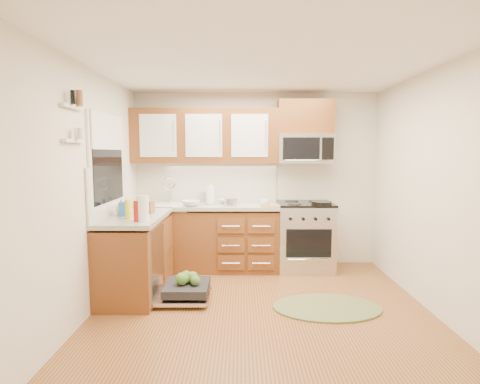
{
  "coord_description": "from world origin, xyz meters",
  "views": [
    {
      "loc": [
        -0.21,
        -3.74,
        1.64
      ],
      "look_at": [
        -0.23,
        0.85,
        1.16
      ],
      "focal_mm": 28.0,
      "sensor_mm": 36.0,
      "label": 1
    }
  ],
  "objects_px": {
    "microwave": "(305,149)",
    "skillet": "(322,203)",
    "stock_pot": "(231,202)",
    "bowl_a": "(228,201)",
    "rug": "(327,307)",
    "paper_towel_roll": "(143,208)",
    "cup": "(265,203)",
    "cutting_board": "(271,206)",
    "dishwasher": "(184,291)",
    "range": "(305,236)",
    "bowl_b": "(191,203)",
    "upper_cabinets": "(205,136)",
    "sink": "(167,213)"
  },
  "relations": [
    {
      "from": "skillet",
      "to": "rug",
      "type": "bearing_deg",
      "value": -98.13
    },
    {
      "from": "range",
      "to": "rug",
      "type": "bearing_deg",
      "value": -89.28
    },
    {
      "from": "microwave",
      "to": "rug",
      "type": "height_order",
      "value": "microwave"
    },
    {
      "from": "cutting_board",
      "to": "paper_towel_roll",
      "type": "relative_size",
      "value": 0.95
    },
    {
      "from": "range",
      "to": "bowl_b",
      "type": "xyz_separation_m",
      "value": [
        -1.57,
        -0.18,
        0.49
      ]
    },
    {
      "from": "microwave",
      "to": "bowl_a",
      "type": "bearing_deg",
      "value": -178.48
    },
    {
      "from": "rug",
      "to": "stock_pot",
      "type": "height_order",
      "value": "stock_pot"
    },
    {
      "from": "skillet",
      "to": "cutting_board",
      "type": "distance_m",
      "value": 0.68
    },
    {
      "from": "rug",
      "to": "paper_towel_roll",
      "type": "relative_size",
      "value": 4.24
    },
    {
      "from": "skillet",
      "to": "paper_towel_roll",
      "type": "bearing_deg",
      "value": -153.8
    },
    {
      "from": "microwave",
      "to": "skillet",
      "type": "xyz_separation_m",
      "value": [
        0.17,
        -0.37,
        -0.72
      ]
    },
    {
      "from": "upper_cabinets",
      "to": "dishwasher",
      "type": "xyz_separation_m",
      "value": [
        -0.13,
        -1.27,
        -1.77
      ]
    },
    {
      "from": "rug",
      "to": "paper_towel_roll",
      "type": "xyz_separation_m",
      "value": [
        -1.95,
        0.07,
        1.05
      ]
    },
    {
      "from": "stock_pot",
      "to": "paper_towel_roll",
      "type": "xyz_separation_m",
      "value": [
        -0.89,
        -1.13,
        0.08
      ]
    },
    {
      "from": "range",
      "to": "microwave",
      "type": "xyz_separation_m",
      "value": [
        0.0,
        0.12,
        1.23
      ]
    },
    {
      "from": "skillet",
      "to": "cup",
      "type": "relative_size",
      "value": 2.11
    },
    {
      "from": "rug",
      "to": "cup",
      "type": "bearing_deg",
      "value": 116.85
    },
    {
      "from": "dishwasher",
      "to": "microwave",
      "type": "bearing_deg",
      "value": 39.07
    },
    {
      "from": "range",
      "to": "paper_towel_roll",
      "type": "bearing_deg",
      "value": -146.33
    },
    {
      "from": "range",
      "to": "paper_towel_roll",
      "type": "xyz_separation_m",
      "value": [
        -1.93,
        -1.29,
        0.59
      ]
    },
    {
      "from": "stock_pot",
      "to": "bowl_a",
      "type": "bearing_deg",
      "value": 99.2
    },
    {
      "from": "cutting_board",
      "to": "bowl_b",
      "type": "bearing_deg",
      "value": 178.4
    },
    {
      "from": "paper_towel_roll",
      "to": "bowl_a",
      "type": "distance_m",
      "value": 1.62
    },
    {
      "from": "skillet",
      "to": "cup",
      "type": "distance_m",
      "value": 0.75
    },
    {
      "from": "paper_towel_roll",
      "to": "bowl_a",
      "type": "xyz_separation_m",
      "value": [
        0.85,
        1.38,
        -0.1
      ]
    },
    {
      "from": "range",
      "to": "dishwasher",
      "type": "height_order",
      "value": "range"
    },
    {
      "from": "microwave",
      "to": "cutting_board",
      "type": "distance_m",
      "value": 0.97
    },
    {
      "from": "rug",
      "to": "cup",
      "type": "relative_size",
      "value": 8.98
    },
    {
      "from": "bowl_b",
      "to": "rug",
      "type": "bearing_deg",
      "value": -36.41
    },
    {
      "from": "dishwasher",
      "to": "bowl_a",
      "type": "xyz_separation_m",
      "value": [
        0.46,
        1.22,
        0.86
      ]
    },
    {
      "from": "microwave",
      "to": "dishwasher",
      "type": "bearing_deg",
      "value": -140.93
    },
    {
      "from": "bowl_b",
      "to": "skillet",
      "type": "bearing_deg",
      "value": -2.29
    },
    {
      "from": "cutting_board",
      "to": "bowl_a",
      "type": "xyz_separation_m",
      "value": [
        -0.58,
        0.3,
        0.02
      ]
    },
    {
      "from": "cutting_board",
      "to": "bowl_a",
      "type": "distance_m",
      "value": 0.65
    },
    {
      "from": "bowl_b",
      "to": "cutting_board",
      "type": "bearing_deg",
      "value": -1.6
    },
    {
      "from": "bowl_b",
      "to": "microwave",
      "type": "bearing_deg",
      "value": 10.8
    },
    {
      "from": "sink",
      "to": "bowl_b",
      "type": "xyz_separation_m",
      "value": [
        0.36,
        -0.17,
        0.16
      ]
    },
    {
      "from": "upper_cabinets",
      "to": "dishwasher",
      "type": "height_order",
      "value": "upper_cabinets"
    },
    {
      "from": "skillet",
      "to": "bowl_b",
      "type": "bearing_deg",
      "value": 177.71
    },
    {
      "from": "sink",
      "to": "cutting_board",
      "type": "xyz_separation_m",
      "value": [
        1.43,
        -0.2,
        0.13
      ]
    },
    {
      "from": "cutting_board",
      "to": "cup",
      "type": "height_order",
      "value": "cup"
    },
    {
      "from": "stock_pot",
      "to": "cup",
      "type": "distance_m",
      "value": 0.46
    },
    {
      "from": "upper_cabinets",
      "to": "rug",
      "type": "relative_size",
      "value": 1.79
    },
    {
      "from": "cutting_board",
      "to": "bowl_b",
      "type": "xyz_separation_m",
      "value": [
        -1.07,
        0.03,
        0.03
      ]
    },
    {
      "from": "microwave",
      "to": "skillet",
      "type": "distance_m",
      "value": 0.83
    },
    {
      "from": "rug",
      "to": "paper_towel_roll",
      "type": "height_order",
      "value": "paper_towel_roll"
    },
    {
      "from": "dishwasher",
      "to": "stock_pot",
      "type": "xyz_separation_m",
      "value": [
        0.5,
        0.98,
        0.88
      ]
    },
    {
      "from": "upper_cabinets",
      "to": "rug",
      "type": "height_order",
      "value": "upper_cabinets"
    },
    {
      "from": "dishwasher",
      "to": "rug",
      "type": "height_order",
      "value": "dishwasher"
    },
    {
      "from": "stock_pot",
      "to": "bowl_a",
      "type": "xyz_separation_m",
      "value": [
        -0.04,
        0.24,
        -0.02
      ]
    }
  ]
}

